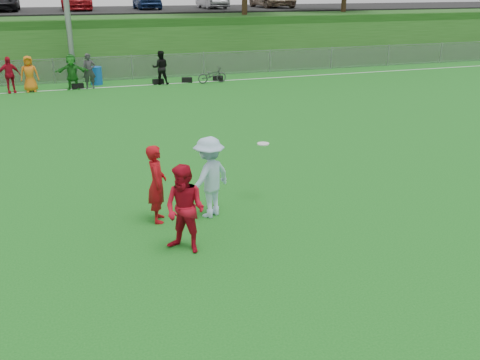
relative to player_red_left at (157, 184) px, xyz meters
name	(u,v)px	position (x,y,z in m)	size (l,w,h in m)	color
ground	(272,231)	(2.13, -1.29, -0.85)	(120.00, 120.00, 0.00)	#146219
sideline_far	(138,85)	(2.13, 16.71, -0.85)	(60.00, 0.10, 0.01)	white
fence	(132,67)	(2.13, 18.71, -0.20)	(58.00, 0.06, 1.30)	gray
berm	(109,34)	(2.13, 29.71, 0.65)	(120.00, 18.00, 3.00)	#1A4814
parking_lot	(104,10)	(2.13, 31.71, 2.20)	(120.00, 12.00, 0.10)	black
car_row	(88,0)	(0.96, 30.71, 2.97)	(32.04, 5.18, 1.44)	silver
spectator_row	(76,72)	(-0.84, 16.71, 0.00)	(8.16, 0.78, 1.69)	#B50C21
gear_bags	(162,81)	(3.35, 16.81, -0.72)	(7.81, 0.41, 0.26)	black
player_red_left	(157,184)	(0.00, 0.00, 0.00)	(0.62, 0.41, 1.70)	#A40B13
player_red_center	(185,209)	(0.24, -1.57, 0.01)	(0.84, 0.66, 1.73)	#B60C21
player_blue	(209,177)	(1.13, -0.10, 0.05)	(1.17, 0.67, 1.81)	#ABCFEE
frisbee	(263,144)	(2.60, 0.46, 0.51)	(0.28, 0.28, 0.03)	silver
recycling_bin	(96,76)	(0.16, 17.70, -0.40)	(0.60, 0.60, 0.90)	#1051B1
bicycle	(212,75)	(5.89, 16.23, -0.45)	(0.54, 1.55, 0.81)	#303033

